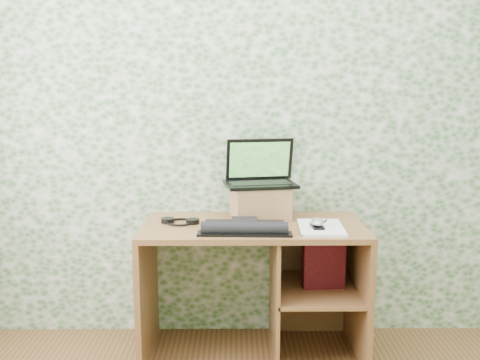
{
  "coord_description": "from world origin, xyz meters",
  "views": [
    {
      "loc": [
        -0.09,
        -1.37,
        1.47
      ],
      "look_at": [
        -0.07,
        1.39,
        1.0
      ],
      "focal_mm": 40.0,
      "sensor_mm": 36.0,
      "label": 1
    }
  ],
  "objects_px": {
    "laptop": "(260,174)",
    "keyboard": "(244,227)",
    "riser": "(260,202)",
    "desk": "(267,270)",
    "notepad": "(321,228)"
  },
  "relations": [
    {
      "from": "laptop",
      "to": "keyboard",
      "type": "distance_m",
      "value": 0.41
    },
    {
      "from": "laptop",
      "to": "riser",
      "type": "bearing_deg",
      "value": -100.37
    },
    {
      "from": "riser",
      "to": "keyboard",
      "type": "relative_size",
      "value": 0.64
    },
    {
      "from": "riser",
      "to": "laptop",
      "type": "distance_m",
      "value": 0.16
    },
    {
      "from": "desk",
      "to": "riser",
      "type": "height_order",
      "value": "riser"
    },
    {
      "from": "riser",
      "to": "laptop",
      "type": "bearing_deg",
      "value": 90.0
    },
    {
      "from": "riser",
      "to": "keyboard",
      "type": "distance_m",
      "value": 0.32
    },
    {
      "from": "riser",
      "to": "notepad",
      "type": "xyz_separation_m",
      "value": [
        0.31,
        -0.25,
        -0.08
      ]
    },
    {
      "from": "riser",
      "to": "laptop",
      "type": "relative_size",
      "value": 0.71
    },
    {
      "from": "desk",
      "to": "keyboard",
      "type": "bearing_deg",
      "value": -125.56
    },
    {
      "from": "laptop",
      "to": "notepad",
      "type": "relative_size",
      "value": 1.31
    },
    {
      "from": "desk",
      "to": "riser",
      "type": "distance_m",
      "value": 0.38
    },
    {
      "from": "riser",
      "to": "laptop",
      "type": "height_order",
      "value": "laptop"
    },
    {
      "from": "desk",
      "to": "laptop",
      "type": "height_order",
      "value": "laptop"
    },
    {
      "from": "riser",
      "to": "desk",
      "type": "bearing_deg",
      "value": -73.61
    }
  ]
}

